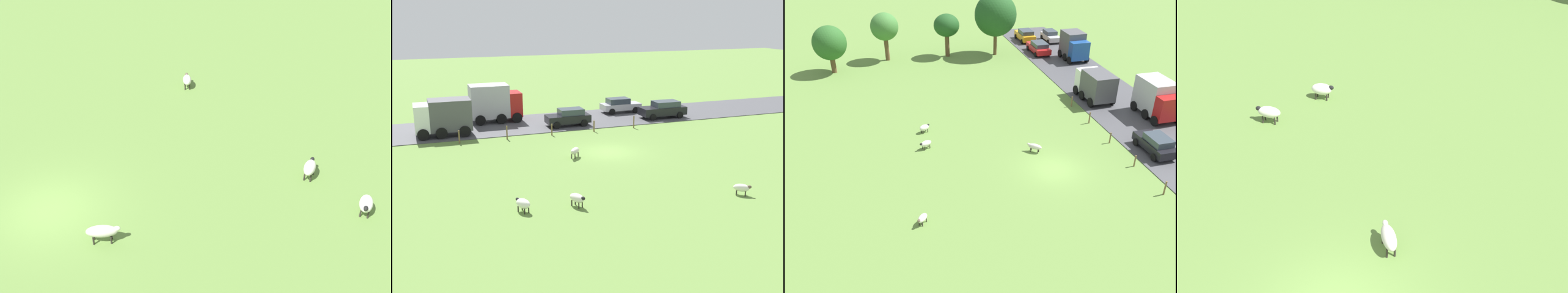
{
  "view_description": "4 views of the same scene",
  "coord_description": "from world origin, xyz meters",
  "views": [
    {
      "loc": [
        7.22,
        16.22,
        14.67
      ],
      "look_at": [
        -5.88,
        2.25,
        1.47
      ],
      "focal_mm": 50.66,
      "sensor_mm": 36.0,
      "label": 1
    },
    {
      "loc": [
        -33.19,
        13.84,
        10.59
      ],
      "look_at": [
        -2.5,
        2.63,
        1.36
      ],
      "focal_mm": 45.01,
      "sensor_mm": 36.0,
      "label": 2
    },
    {
      "loc": [
        -12.85,
        -26.08,
        18.82
      ],
      "look_at": [
        -5.64,
        1.49,
        2.09
      ],
      "focal_mm": 39.44,
      "sensor_mm": 36.0,
      "label": 3
    },
    {
      "loc": [
        7.7,
        -7.78,
        13.11
      ],
      "look_at": [
        -3.51,
        5.71,
        1.25
      ],
      "focal_mm": 52.86,
      "sensor_mm": 36.0,
      "label": 4
    }
  ],
  "objects": [
    {
      "name": "sheep_3",
      "position": [
        -9.02,
        8.72,
        0.49
      ],
      "size": [
        1.1,
        0.91,
        0.76
      ],
      "color": "white",
      "rests_on": "ground_plane"
    },
    {
      "name": "sheep_0",
      "position": [
        -9.32,
        5.75,
        0.51
      ],
      "size": [
        1.16,
        0.88,
        0.76
      ],
      "color": "silver",
      "rests_on": "ground_plane"
    },
    {
      "name": "sheep_2",
      "position": [
        -0.52,
        2.92,
        0.52
      ],
      "size": [
        1.22,
        1.12,
        0.75
      ],
      "color": "beige",
      "rests_on": "ground_plane"
    }
  ]
}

